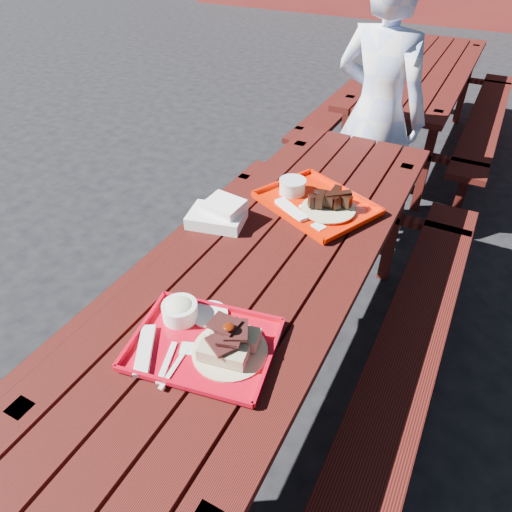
% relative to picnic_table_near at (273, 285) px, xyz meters
% --- Properties ---
extents(ground, '(60.00, 60.00, 0.00)m').
position_rel_picnic_table_near_xyz_m(ground, '(0.00, 0.00, -0.56)').
color(ground, black).
rests_on(ground, ground).
extents(picnic_table_near, '(1.41, 2.40, 0.75)m').
position_rel_picnic_table_near_xyz_m(picnic_table_near, '(0.00, 0.00, 0.00)').
color(picnic_table_near, '#49120E').
rests_on(picnic_table_near, ground).
extents(picnic_table_far, '(1.41, 2.40, 0.75)m').
position_rel_picnic_table_near_xyz_m(picnic_table_far, '(0.00, 2.80, 0.00)').
color(picnic_table_far, '#49120E').
rests_on(picnic_table_far, ground).
extents(near_tray, '(0.48, 0.41, 0.14)m').
position_rel_picnic_table_near_xyz_m(near_tray, '(0.02, -0.53, 0.22)').
color(near_tray, red).
rests_on(near_tray, picnic_table_near).
extents(far_tray, '(0.59, 0.54, 0.08)m').
position_rel_picnic_table_near_xyz_m(far_tray, '(0.02, 0.37, 0.21)').
color(far_tray, red).
rests_on(far_tray, picnic_table_near).
extents(white_cloth, '(0.26, 0.21, 0.09)m').
position_rel_picnic_table_near_xyz_m(white_cloth, '(-0.29, 0.06, 0.23)').
color(white_cloth, white).
rests_on(white_cloth, picnic_table_near).
extents(person, '(0.67, 0.52, 1.63)m').
position_rel_picnic_table_near_xyz_m(person, '(0.00, 1.42, 0.26)').
color(person, '#ADBFEA').
rests_on(person, ground).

